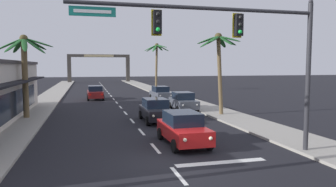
% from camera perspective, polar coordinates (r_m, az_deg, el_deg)
% --- Properties ---
extents(ground_plane, '(220.00, 220.00, 0.00)m').
position_cam_1_polar(ground_plane, '(13.76, -0.15, -12.18)').
color(ground_plane, black).
extents(sidewalk_right, '(3.20, 110.00, 0.14)m').
position_cam_1_polar(sidewalk_right, '(34.79, 4.17, -1.65)').
color(sidewalk_right, '#9E998E').
rests_on(sidewalk_right, ground).
extents(sidewalk_left, '(3.20, 110.00, 0.14)m').
position_cam_1_polar(sidewalk_left, '(33.30, -22.21, -2.30)').
color(sidewalk_left, '#9E998E').
rests_on(sidewalk_left, ground).
extents(lane_markings, '(4.28, 87.53, 0.01)m').
position_cam_1_polar(lane_markings, '(32.90, -7.91, -2.18)').
color(lane_markings, silver).
rests_on(lane_markings, ground).
extents(traffic_signal_mast, '(10.77, 0.41, 7.05)m').
position_cam_1_polar(traffic_signal_mast, '(14.23, 13.10, 9.05)').
color(traffic_signal_mast, '#2D2D33').
rests_on(traffic_signal_mast, ground).
extents(sedan_lead_at_stop_bar, '(2.00, 4.47, 1.68)m').
position_cam_1_polar(sedan_lead_at_stop_bar, '(16.60, 2.68, -6.17)').
color(sedan_lead_at_stop_bar, red).
rests_on(sedan_lead_at_stop_bar, ground).
extents(sedan_third_in_queue, '(1.95, 4.45, 1.68)m').
position_cam_1_polar(sedan_third_in_queue, '(23.32, -2.25, -2.95)').
color(sedan_third_in_queue, black).
rests_on(sedan_third_in_queue, ground).
extents(sedan_oncoming_far, '(1.99, 4.47, 1.68)m').
position_cam_1_polar(sedan_oncoming_far, '(39.51, -12.87, 0.17)').
color(sedan_oncoming_far, maroon).
rests_on(sedan_oncoming_far, ground).
extents(sedan_parked_nearest_kerb, '(2.03, 4.48, 1.68)m').
position_cam_1_polar(sedan_parked_nearest_kerb, '(29.05, 2.74, -1.39)').
color(sedan_parked_nearest_kerb, '#4C515B').
rests_on(sedan_parked_nearest_kerb, ground).
extents(sedan_parked_mid_kerb, '(2.07, 4.50, 1.68)m').
position_cam_1_polar(sedan_parked_mid_kerb, '(37.50, -1.32, 0.04)').
color(sedan_parked_mid_kerb, '#4C515B').
rests_on(sedan_parked_mid_kerb, ground).
extents(palm_left_second, '(4.20, 3.94, 6.40)m').
position_cam_1_polar(palm_left_second, '(26.38, -24.20, 5.35)').
color(palm_left_second, brown).
rests_on(palm_left_second, ground).
extents(palm_right_second, '(3.55, 3.66, 6.70)m').
position_cam_1_polar(palm_right_second, '(26.11, 9.08, 7.11)').
color(palm_right_second, brown).
rests_on(palm_right_second, ground).
extents(palm_right_farthest, '(4.29, 4.55, 7.70)m').
position_cam_1_polar(palm_right_farthest, '(51.68, -2.02, 6.80)').
color(palm_right_farthest, brown).
rests_on(palm_right_farthest, ground).
extents(town_gateway_arch, '(15.16, 0.90, 6.93)m').
position_cam_1_polar(town_gateway_arch, '(81.36, -12.21, 5.14)').
color(town_gateway_arch, '#423D38').
rests_on(town_gateway_arch, ground).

